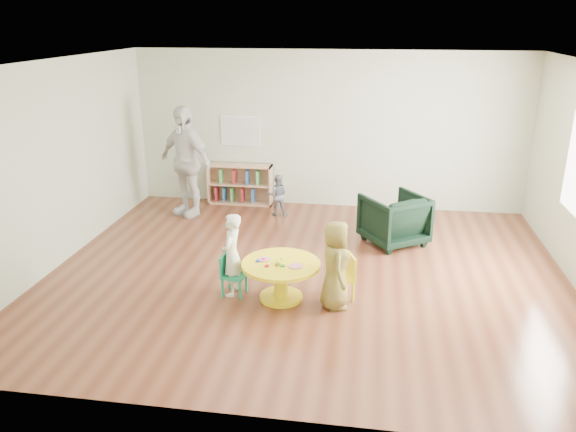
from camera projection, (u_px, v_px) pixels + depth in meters
The scene contains 11 objects.
room at pixel (309, 137), 7.08m from camera, with size 7.10×7.00×2.80m.
activity_table at pixel (281, 274), 6.90m from camera, with size 0.97×0.97×0.53m.
kid_chair_left at pixel (231, 273), 7.04m from camera, with size 0.32×0.32×0.54m.
kid_chair_right at pixel (344, 276), 6.93m from camera, with size 0.40×0.40×0.57m.
bookshelf at pixel (240, 184), 10.49m from camera, with size 1.20×0.30×0.75m.
alphabet_poster at pixel (241, 131), 10.27m from camera, with size 0.74×0.01×0.54m.
armchair at pixel (394, 219), 8.60m from camera, with size 0.84×0.86×0.78m, color black.
child_left at pixel (232, 255), 6.96m from camera, with size 0.39×0.26×1.07m, color white.
child_right at pixel (335, 265), 6.65m from camera, with size 0.54×0.35×1.10m, color gold.
toddler at pixel (278, 195), 9.85m from camera, with size 0.36×0.28×0.74m, color #18213D.
adult_caretaker at pixel (185, 161), 9.70m from camera, with size 1.13×0.47×1.93m, color silver.
Camera 1 is at (0.81, -6.97, 3.33)m, focal length 35.00 mm.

